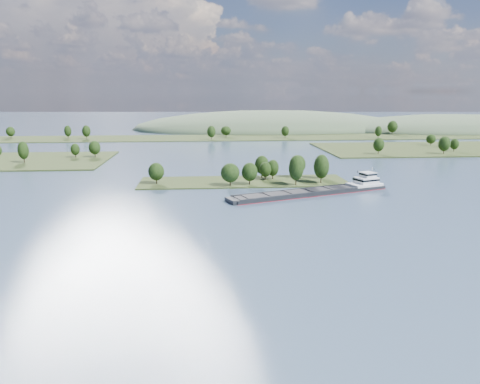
{
  "coord_description": "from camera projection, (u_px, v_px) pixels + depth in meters",
  "views": [
    {
      "loc": [
        -19.42,
        -41.78,
        43.19
      ],
      "look_at": [
        -5.73,
        130.0,
        6.0
      ],
      "focal_mm": 35.0,
      "sensor_mm": 36.0,
      "label": 1
    }
  ],
  "objects": [
    {
      "name": "ground",
      "position": [
        258.0,
        214.0,
        168.26
      ],
      "size": [
        1800.0,
        1800.0,
        0.0
      ],
      "primitive_type": "plane",
      "color": "#34485A",
      "rests_on": "ground"
    },
    {
      "name": "tree_island",
      "position": [
        258.0,
        174.0,
        225.02
      ],
      "size": [
        100.0,
        30.52,
        15.12
      ],
      "color": "#273417",
      "rests_on": "ground"
    },
    {
      "name": "cargo_barge",
      "position": [
        320.0,
        191.0,
        201.57
      ],
      "size": [
        73.66,
        34.76,
        10.19
      ],
      "color": "black",
      "rests_on": "ground"
    },
    {
      "name": "hill_west",
      "position": [
        271.0,
        129.0,
        543.2
      ],
      "size": [
        320.0,
        160.0,
        44.0
      ],
      "primitive_type": "ellipsoid",
      "color": "#43573C",
      "rests_on": "ground"
    },
    {
      "name": "back_shoreline",
      "position": [
        233.0,
        137.0,
        441.48
      ],
      "size": [
        900.0,
        60.0,
        15.1
      ],
      "color": "#273417",
      "rests_on": "ground"
    },
    {
      "name": "hill_east",
      "position": [
        450.0,
        130.0,
        529.5
      ],
      "size": [
        260.0,
        140.0,
        36.0
      ],
      "primitive_type": "ellipsoid",
      "color": "#43573C",
      "rests_on": "ground"
    }
  ]
}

